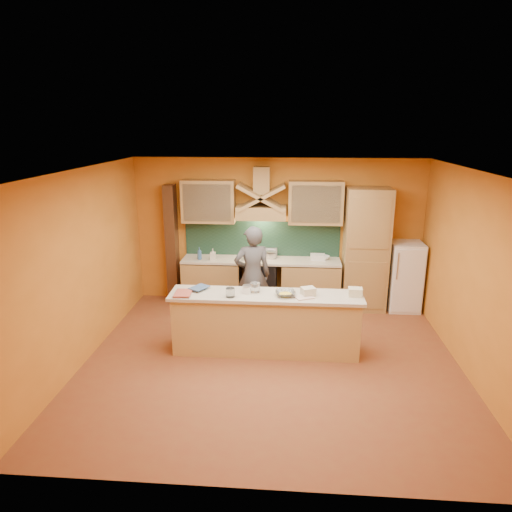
# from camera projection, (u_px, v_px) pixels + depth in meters

# --- Properties ---
(floor) EXTENTS (5.50, 5.00, 0.01)m
(floor) POSITION_uv_depth(u_px,v_px,m) (271.00, 361.00, 6.80)
(floor) COLOR brown
(floor) RESTS_ON ground
(ceiling) EXTENTS (5.50, 5.00, 0.01)m
(ceiling) POSITION_uv_depth(u_px,v_px,m) (273.00, 171.00, 6.02)
(ceiling) COLOR white
(ceiling) RESTS_ON wall_back
(wall_back) EXTENTS (5.50, 0.02, 2.80)m
(wall_back) POSITION_uv_depth(u_px,v_px,m) (278.00, 231.00, 8.80)
(wall_back) COLOR orange
(wall_back) RESTS_ON floor
(wall_front) EXTENTS (5.50, 0.02, 2.80)m
(wall_front) POSITION_uv_depth(u_px,v_px,m) (260.00, 360.00, 4.02)
(wall_front) COLOR orange
(wall_front) RESTS_ON floor
(wall_left) EXTENTS (0.02, 5.00, 2.80)m
(wall_left) POSITION_uv_depth(u_px,v_px,m) (83.00, 267.00, 6.61)
(wall_left) COLOR orange
(wall_left) RESTS_ON floor
(wall_right) EXTENTS (0.02, 5.00, 2.80)m
(wall_right) POSITION_uv_depth(u_px,v_px,m) (473.00, 276.00, 6.21)
(wall_right) COLOR orange
(wall_right) RESTS_ON floor
(base_cabinet_left) EXTENTS (1.10, 0.60, 0.86)m
(base_cabinet_left) POSITION_uv_depth(u_px,v_px,m) (212.00, 282.00, 8.88)
(base_cabinet_left) COLOR #A8834D
(base_cabinet_left) RESTS_ON floor
(base_cabinet_right) EXTENTS (1.10, 0.60, 0.86)m
(base_cabinet_right) POSITION_uv_depth(u_px,v_px,m) (310.00, 285.00, 8.74)
(base_cabinet_right) COLOR #A8834D
(base_cabinet_right) RESTS_ON floor
(counter_top) EXTENTS (3.00, 0.62, 0.04)m
(counter_top) POSITION_uv_depth(u_px,v_px,m) (261.00, 260.00, 8.68)
(counter_top) COLOR beige
(counter_top) RESTS_ON base_cabinet_left
(stove) EXTENTS (0.60, 0.58, 0.90)m
(stove) POSITION_uv_depth(u_px,v_px,m) (261.00, 283.00, 8.80)
(stove) COLOR black
(stove) RESTS_ON floor
(backsplash) EXTENTS (3.00, 0.03, 0.70)m
(backsplash) POSITION_uv_depth(u_px,v_px,m) (262.00, 239.00, 8.85)
(backsplash) COLOR #163126
(backsplash) RESTS_ON wall_back
(range_hood) EXTENTS (0.92, 0.50, 0.24)m
(range_hood) POSITION_uv_depth(u_px,v_px,m) (261.00, 212.00, 8.47)
(range_hood) COLOR #A8834D
(range_hood) RESTS_ON wall_back
(hood_chimney) EXTENTS (0.30, 0.30, 0.50)m
(hood_chimney) POSITION_uv_depth(u_px,v_px,m) (262.00, 180.00, 8.40)
(hood_chimney) COLOR #A8834D
(hood_chimney) RESTS_ON wall_back
(upper_cabinet_left) EXTENTS (1.00, 0.35, 0.80)m
(upper_cabinet_left) POSITION_uv_depth(u_px,v_px,m) (209.00, 201.00, 8.57)
(upper_cabinet_left) COLOR #A8834D
(upper_cabinet_left) RESTS_ON wall_back
(upper_cabinet_right) EXTENTS (1.00, 0.35, 0.80)m
(upper_cabinet_right) POSITION_uv_depth(u_px,v_px,m) (316.00, 203.00, 8.42)
(upper_cabinet_right) COLOR #A8834D
(upper_cabinet_right) RESTS_ON wall_back
(pantry_column) EXTENTS (0.80, 0.60, 2.30)m
(pantry_column) POSITION_uv_depth(u_px,v_px,m) (366.00, 250.00, 8.46)
(pantry_column) COLOR #A8834D
(pantry_column) RESTS_ON floor
(fridge) EXTENTS (0.58, 0.60, 1.30)m
(fridge) POSITION_uv_depth(u_px,v_px,m) (404.00, 276.00, 8.55)
(fridge) COLOR white
(fridge) RESTS_ON floor
(trim_column_left) EXTENTS (0.20, 0.30, 2.30)m
(trim_column_left) POSITION_uv_depth(u_px,v_px,m) (172.00, 244.00, 8.88)
(trim_column_left) COLOR #472816
(trim_column_left) RESTS_ON floor
(island_body) EXTENTS (2.80, 0.55, 0.88)m
(island_body) POSITION_uv_depth(u_px,v_px,m) (266.00, 325.00, 6.97)
(island_body) COLOR tan
(island_body) RESTS_ON floor
(island_top) EXTENTS (2.90, 0.62, 0.05)m
(island_top) POSITION_uv_depth(u_px,v_px,m) (266.00, 296.00, 6.84)
(island_top) COLOR beige
(island_top) RESTS_ON island_body
(person) EXTENTS (0.72, 0.56, 1.75)m
(person) POSITION_uv_depth(u_px,v_px,m) (252.00, 275.00, 7.88)
(person) COLOR #4C4C51
(person) RESTS_ON floor
(pot_large) EXTENTS (0.29, 0.29, 0.14)m
(pot_large) POSITION_uv_depth(u_px,v_px,m) (251.00, 257.00, 8.65)
(pot_large) COLOR silver
(pot_large) RESTS_ON stove
(pot_small) EXTENTS (0.27, 0.27, 0.13)m
(pot_small) POSITION_uv_depth(u_px,v_px,m) (271.00, 256.00, 8.73)
(pot_small) COLOR silver
(pot_small) RESTS_ON stove
(soap_bottle_a) EXTENTS (0.10, 0.10, 0.21)m
(soap_bottle_a) POSITION_uv_depth(u_px,v_px,m) (213.00, 254.00, 8.62)
(soap_bottle_a) COLOR beige
(soap_bottle_a) RESTS_ON counter_top
(soap_bottle_b) EXTENTS (0.09, 0.09, 0.23)m
(soap_bottle_b) POSITION_uv_depth(u_px,v_px,m) (199.00, 253.00, 8.64)
(soap_bottle_b) COLOR #33598E
(soap_bottle_b) RESTS_ON counter_top
(bowl_back) EXTENTS (0.26, 0.26, 0.07)m
(bowl_back) POSITION_uv_depth(u_px,v_px,m) (324.00, 258.00, 8.67)
(bowl_back) COLOR white
(bowl_back) RESTS_ON counter_top
(dish_rack) EXTENTS (0.27, 0.22, 0.10)m
(dish_rack) POSITION_uv_depth(u_px,v_px,m) (318.00, 257.00, 8.65)
(dish_rack) COLOR silver
(dish_rack) RESTS_ON counter_top
(book_lower) EXTENTS (0.27, 0.35, 0.03)m
(book_lower) POSITION_uv_depth(u_px,v_px,m) (175.00, 293.00, 6.82)
(book_lower) COLOR #AA4B3C
(book_lower) RESTS_ON island_top
(book_upper) EXTENTS (0.33, 0.36, 0.02)m
(book_upper) POSITION_uv_depth(u_px,v_px,m) (194.00, 286.00, 7.06)
(book_upper) COLOR #3A5780
(book_upper) RESTS_ON island_top
(jar_large) EXTENTS (0.16, 0.16, 0.14)m
(jar_large) POSITION_uv_depth(u_px,v_px,m) (255.00, 287.00, 6.90)
(jar_large) COLOR silver
(jar_large) RESTS_ON island_top
(jar_small) EXTENTS (0.16, 0.16, 0.14)m
(jar_small) POSITION_uv_depth(u_px,v_px,m) (230.00, 292.00, 6.70)
(jar_small) COLOR silver
(jar_small) RESTS_ON island_top
(kitchen_scale) EXTENTS (0.15, 0.15, 0.10)m
(kitchen_scale) POSITION_uv_depth(u_px,v_px,m) (247.00, 290.00, 6.88)
(kitchen_scale) COLOR white
(kitchen_scale) RESTS_ON island_top
(mixing_bowl) EXTENTS (0.34, 0.34, 0.07)m
(mixing_bowl) POSITION_uv_depth(u_px,v_px,m) (285.00, 294.00, 6.75)
(mixing_bowl) COLOR silver
(mixing_bowl) RESTS_ON island_top
(cloth) EXTENTS (0.32, 0.29, 0.02)m
(cloth) POSITION_uv_depth(u_px,v_px,m) (304.00, 297.00, 6.69)
(cloth) COLOR #C4A9A2
(cloth) RESTS_ON island_top
(grocery_bag_a) EXTENTS (0.24, 0.22, 0.13)m
(grocery_bag_a) POSITION_uv_depth(u_px,v_px,m) (308.00, 292.00, 6.75)
(grocery_bag_a) COLOR beige
(grocery_bag_a) RESTS_ON island_top
(grocery_bag_b) EXTENTS (0.21, 0.17, 0.12)m
(grocery_bag_b) POSITION_uv_depth(u_px,v_px,m) (355.00, 292.00, 6.74)
(grocery_bag_b) COLOR beige
(grocery_bag_b) RESTS_ON island_top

